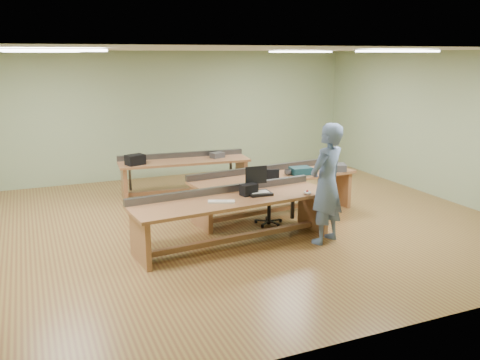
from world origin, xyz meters
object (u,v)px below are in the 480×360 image
Objects in this scene: workbench_mid at (273,185)px; workbench_front at (233,209)px; workbench_back at (184,169)px; person at (327,184)px; task_chair at (269,204)px; laptop_base at (259,193)px; parts_bin_teal at (301,171)px; parts_bin_grey at (333,167)px; drinks_can at (266,175)px; mug at (288,172)px; camera_bag at (249,190)px.

workbench_front is at bearing -144.91° from workbench_mid.
workbench_back is 1.46× the size of person.
workbench_front is at bearing -128.87° from task_chair.
task_chair reaches higher than laptop_base.
laptop_base is at bearing -79.09° from workbench_back.
workbench_front is 3.51× the size of task_chair.
parts_bin_teal reaches higher than parts_bin_grey.
person is 1.49m from drinks_can.
person reaches higher than parts_bin_grey.
person is at bearing -54.15° from task_chair.
task_chair is (0.49, 0.65, -0.43)m from laptop_base.
workbench_back is (-1.12, 1.99, -0.01)m from workbench_mid.
mug is (1.36, -2.08, 0.25)m from workbench_back.
laptop_base is (-0.92, 0.52, -0.19)m from person.
workbench_back is at bearing 81.76° from workbench_front.
workbench_front is 12.65× the size of camera_bag.
person is 1.88m from parts_bin_grey.
workbench_back is at bearing 123.23° from mug.
mug is (0.56, 0.35, 0.46)m from task_chair.
task_chair is at bearing -66.58° from workbench_back.
parts_bin_teal is 2.93× the size of mug.
workbench_front reaches higher than mug.
parts_bin_teal is (1.31, 0.98, 0.05)m from laptop_base.
parts_bin_teal is at bearing -178.58° from parts_bin_grey.
workbench_back is 2.50m from mug.
workbench_mid is 1.66m from person.
workbench_mid is at bearing 166.60° from parts_bin_teal.
workbench_back reaches higher than mug.
workbench_mid is at bearing 56.70° from laptop_base.
parts_bin_grey is (2.34, -2.09, 0.26)m from workbench_back.
mug is at bearing 47.99° from task_chair.
camera_bag is at bearing -121.08° from task_chair.
workbench_front is at bearing 179.26° from camera_bag.
person reaches higher than parts_bin_teal.
mug is (1.21, 0.97, -0.04)m from camera_bag.
workbench_front is at bearing -174.14° from laptop_base.
workbench_front is 25.55× the size of mug.
task_chair is at bearing 30.49° from camera_bag.
parts_bin_teal is at bearing -5.83° from mug.
task_chair is 1.00m from parts_bin_teal.
workbench_mid is 8.65× the size of parts_bin_teal.
workbench_back is 3.06m from camera_bag.
parts_bin_grey is 0.98m from mug.
workbench_mid is 6.87× the size of parts_bin_grey.
person is 1.55m from parts_bin_teal.
workbench_front is 2.05m from parts_bin_teal.
person is 2.03× the size of task_chair.
task_chair reaches higher than workbench_front.
person is at bearing -24.94° from workbench_front.
workbench_back is at bearing 112.46° from drinks_can.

